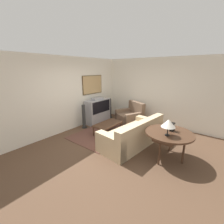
# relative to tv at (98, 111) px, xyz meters

# --- Properties ---
(ground_plane) EXTENTS (12.00, 12.00, 0.00)m
(ground_plane) POSITION_rel_tv_xyz_m (-1.24, -1.81, -0.52)
(ground_plane) COLOR brown
(wall_back) EXTENTS (12.00, 0.10, 2.70)m
(wall_back) POSITION_rel_tv_xyz_m (-1.22, 0.32, 0.83)
(wall_back) COLOR silver
(wall_back) RESTS_ON ground_plane
(wall_right) EXTENTS (0.06, 12.00, 2.70)m
(wall_right) POSITION_rel_tv_xyz_m (1.39, -1.81, 0.83)
(wall_right) COLOR silver
(wall_right) RESTS_ON ground_plane
(area_rug) EXTENTS (2.58, 1.62, 0.01)m
(area_rug) POSITION_rel_tv_xyz_m (-0.60, -1.00, -0.51)
(area_rug) COLOR brown
(area_rug) RESTS_ON ground_plane
(tv) EXTENTS (1.16, 0.45, 1.10)m
(tv) POSITION_rel_tv_xyz_m (0.00, 0.00, 0.00)
(tv) COLOR #9E9EA3
(tv) RESTS_ON ground_plane
(couch) EXTENTS (2.24, 1.15, 0.83)m
(couch) POSITION_rel_tv_xyz_m (-0.82, -2.25, -0.22)
(couch) COLOR #CCB289
(couch) RESTS_ON ground_plane
(armchair) EXTENTS (1.21, 1.24, 0.90)m
(armchair) POSITION_rel_tv_xyz_m (0.77, -1.18, -0.23)
(armchair) COLOR brown
(armchair) RESTS_ON ground_plane
(coffee_table) EXTENTS (1.09, 0.58, 0.38)m
(coffee_table) POSITION_rel_tv_xyz_m (-0.64, -1.10, -0.18)
(coffee_table) COLOR #472D1E
(coffee_table) RESTS_ON ground_plane
(console_table) EXTENTS (1.18, 1.18, 0.73)m
(console_table) POSITION_rel_tv_xyz_m (-0.91, -3.33, 0.15)
(console_table) COLOR #472D1E
(console_table) RESTS_ON ground_plane
(table_lamp) EXTENTS (0.33, 0.33, 0.41)m
(table_lamp) POSITION_rel_tv_xyz_m (-1.13, -3.34, 0.52)
(table_lamp) COLOR black
(table_lamp) RESTS_ON console_table
(mantel_clock) EXTENTS (0.15, 0.10, 0.21)m
(mantel_clock) POSITION_rel_tv_xyz_m (-0.77, -3.34, 0.31)
(mantel_clock) COLOR black
(mantel_clock) RESTS_ON console_table
(speaker_tower_left) EXTENTS (0.22, 0.22, 0.93)m
(speaker_tower_left) POSITION_rel_tv_xyz_m (-0.82, -0.01, -0.08)
(speaker_tower_left) COLOR black
(speaker_tower_left) RESTS_ON ground_plane
(speaker_tower_right) EXTENTS (0.22, 0.22, 0.93)m
(speaker_tower_right) POSITION_rel_tv_xyz_m (0.82, -0.01, -0.08)
(speaker_tower_right) COLOR black
(speaker_tower_right) RESTS_ON ground_plane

